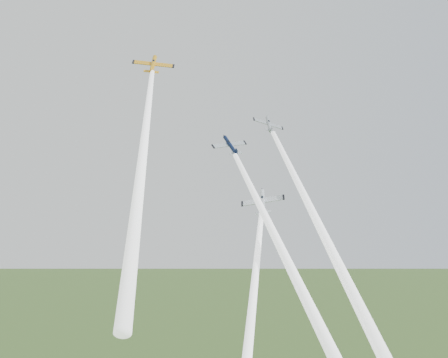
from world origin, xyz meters
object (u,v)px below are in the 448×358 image
(plane_yellow, at_px, (153,64))
(plane_navy, at_px, (230,145))
(plane_silver_right, at_px, (269,124))
(plane_silver_low, at_px, (263,202))

(plane_yellow, relative_size, plane_navy, 1.18)
(plane_silver_right, bearing_deg, plane_silver_low, -117.94)
(plane_navy, bearing_deg, plane_silver_low, -70.35)
(plane_yellow, distance_m, plane_silver_right, 27.43)
(plane_navy, bearing_deg, plane_yellow, 147.21)
(plane_silver_right, relative_size, plane_silver_low, 0.85)
(plane_yellow, xyz_separation_m, plane_silver_low, (20.26, -12.72, -28.98))
(plane_yellow, distance_m, plane_navy, 23.84)
(plane_silver_low, bearing_deg, plane_silver_right, 89.48)
(plane_navy, height_order, plane_silver_low, plane_navy)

